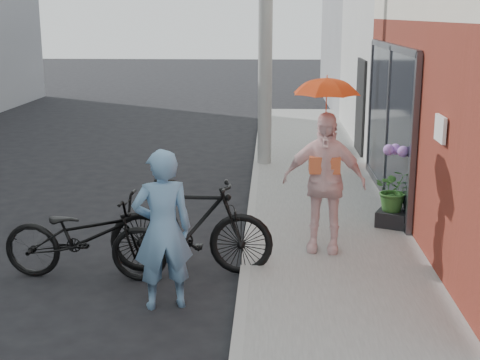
# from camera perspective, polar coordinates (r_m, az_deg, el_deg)

# --- Properties ---
(ground) EXTENTS (80.00, 80.00, 0.00)m
(ground) POSITION_cam_1_polar(r_m,az_deg,el_deg) (8.13, -6.30, -8.46)
(ground) COLOR black
(ground) RESTS_ON ground
(sidewalk) EXTENTS (2.20, 24.00, 0.12)m
(sidewalk) POSITION_cam_1_polar(r_m,az_deg,el_deg) (9.93, 7.60, -3.91)
(sidewalk) COLOR gray
(sidewalk) RESTS_ON ground
(curb) EXTENTS (0.12, 24.00, 0.12)m
(curb) POSITION_cam_1_polar(r_m,az_deg,el_deg) (9.89, 0.88, -3.85)
(curb) COLOR #9E9E99
(curb) RESTS_ON ground
(east_building_far) EXTENTS (8.00, 8.00, 7.00)m
(east_building_far) POSITION_cam_1_polar(r_m,az_deg,el_deg) (24.16, 17.56, 14.34)
(east_building_far) COLOR gray
(east_building_far) RESTS_ON ground
(officer) EXTENTS (0.73, 0.59, 1.75)m
(officer) POSITION_cam_1_polar(r_m,az_deg,el_deg) (7.12, -6.61, -4.24)
(officer) COLOR #6892B9
(officer) RESTS_ON ground
(bike_left) EXTENTS (2.02, 0.80, 1.04)m
(bike_left) POSITION_cam_1_polar(r_m,az_deg,el_deg) (8.16, -13.06, -4.75)
(bike_left) COLOR black
(bike_left) RESTS_ON ground
(bike_right) EXTENTS (2.00, 0.59, 1.20)m
(bike_right) POSITION_cam_1_polar(r_m,az_deg,el_deg) (8.10, -4.22, -3.98)
(bike_right) COLOR black
(bike_right) RESTS_ON ground
(kimono_woman) EXTENTS (1.11, 0.61, 1.80)m
(kimono_woman) POSITION_cam_1_polar(r_m,az_deg,el_deg) (8.52, 7.16, -0.19)
(kimono_woman) COLOR #FFD6D5
(kimono_woman) RESTS_ON sidewalk
(parasol) EXTENTS (0.80, 0.80, 0.70)m
(parasol) POSITION_cam_1_polar(r_m,az_deg,el_deg) (8.31, 7.42, 8.19)
(parasol) COLOR #F2551C
(parasol) RESTS_ON kimono_woman
(planter) EXTENTS (0.55, 0.55, 0.22)m
(planter) POSITION_cam_1_polar(r_m,az_deg,el_deg) (9.88, 12.90, -3.19)
(planter) COLOR black
(planter) RESTS_ON sidewalk
(potted_plant) EXTENTS (0.57, 0.49, 0.63)m
(potted_plant) POSITION_cam_1_polar(r_m,az_deg,el_deg) (9.77, 13.04, -0.80)
(potted_plant) COLOR #2F6026
(potted_plant) RESTS_ON planter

